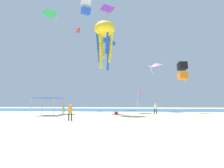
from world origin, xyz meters
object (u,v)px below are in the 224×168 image
object	(u,v)px
kite_octopus_yellow	(105,31)
kite_inflatable_blue	(108,42)
banner_flag	(138,101)
person_central	(155,108)
person_near_tent	(63,108)
kite_box_white	(86,6)
kite_parafoil_red	(78,31)
kite_delta_pink	(156,65)
kite_diamond_purple	(107,9)
kite_box_black	(182,71)
canopy_tent	(48,99)
cooler_box	(116,113)
kite_delta_green	(50,12)
person_leftmost	(70,111)

from	to	relation	value
kite_octopus_yellow	kite_inflatable_blue	bearing A→B (deg)	-24.32
banner_flag	person_central	bearing A→B (deg)	56.63
person_near_tent	kite_box_white	xyz separation A→B (m)	(2.01, 5.33, 19.74)
kite_box_white	kite_inflatable_blue	distance (m)	13.75
banner_flag	kite_parafoil_red	distance (m)	29.50
person_central	kite_octopus_yellow	world-z (taller)	kite_octopus_yellow
person_near_tent	kite_delta_pink	distance (m)	20.80
kite_diamond_purple	kite_box_black	bearing A→B (deg)	43.96
canopy_tent	cooler_box	size ratio (longest dim) A/B	5.53
canopy_tent	kite_inflatable_blue	size ratio (longest dim) A/B	0.53
person_central	banner_flag	bearing A→B (deg)	64.08
person_near_tent	cooler_box	bearing A→B (deg)	-42.63
kite_box_black	kite_delta_green	bearing A→B (deg)	-2.67
banner_flag	cooler_box	distance (m)	4.85
kite_box_black	kite_delta_green	distance (m)	28.02
kite_box_white	kite_parafoil_red	bearing A→B (deg)	79.16
canopy_tent	kite_diamond_purple	world-z (taller)	kite_diamond_purple
cooler_box	kite_box_black	world-z (taller)	kite_box_black
kite_delta_pink	kite_parafoil_red	size ratio (longest dim) A/B	1.18
person_central	kite_octopus_yellow	bearing A→B (deg)	24.45
person_leftmost	kite_delta_green	size ratio (longest dim) A/B	0.43
kite_delta_pink	canopy_tent	bearing A→B (deg)	-97.18
banner_flag	kite_delta_green	bearing A→B (deg)	156.07
kite_box_black	person_central	bearing A→B (deg)	35.05
kite_parafoil_red	kite_delta_pink	bearing A→B (deg)	45.94
kite_delta_pink	kite_box_black	xyz separation A→B (m)	(4.32, -3.77, -2.11)
banner_flag	kite_delta_green	xyz separation A→B (m)	(-16.87, 7.48, 17.55)
banner_flag	cooler_box	bearing A→B (deg)	137.92
kite_box_white	kite_delta_pink	size ratio (longest dim) A/B	0.88
person_central	kite_delta_green	bearing A→B (deg)	-2.13
kite_delta_pink	kite_diamond_purple	world-z (taller)	kite_diamond_purple
person_central	kite_box_black	world-z (taller)	kite_box_black
kite_box_white	kite_delta_green	world-z (taller)	kite_box_white
cooler_box	kite_box_black	xyz separation A→B (m)	(11.74, 6.20, 7.43)
person_near_tent	kite_diamond_purple	size ratio (longest dim) A/B	0.45
kite_parafoil_red	kite_octopus_yellow	bearing A→B (deg)	1.69
kite_parafoil_red	kite_delta_green	world-z (taller)	kite_parafoil_red
person_central	kite_diamond_purple	xyz separation A→B (m)	(-8.86, 8.27, 21.13)
canopy_tent	kite_octopus_yellow	distance (m)	13.27
canopy_tent	cooler_box	bearing A→B (deg)	25.01
canopy_tent	kite_parafoil_red	size ratio (longest dim) A/B	0.90
kite_box_white	kite_parafoil_red	distance (m)	11.25
canopy_tent	kite_box_black	bearing A→B (deg)	26.62
person_near_tent	person_leftmost	size ratio (longest dim) A/B	1.04
kite_delta_green	cooler_box	bearing A→B (deg)	143.59
person_leftmost	cooler_box	size ratio (longest dim) A/B	2.75
person_leftmost	person_central	bearing A→B (deg)	-171.25
person_near_tent	banner_flag	bearing A→B (deg)	-57.42
kite_delta_green	banner_flag	bearing A→B (deg)	137.97
banner_flag	kite_box_black	distance (m)	13.66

